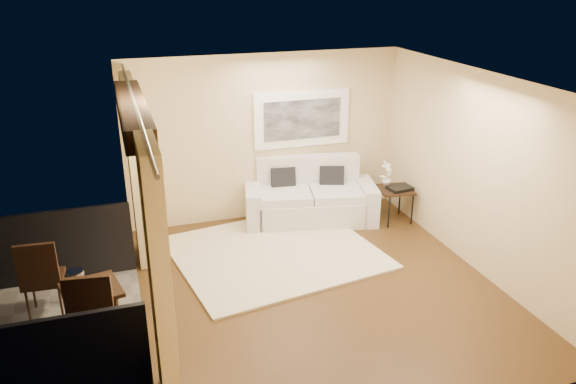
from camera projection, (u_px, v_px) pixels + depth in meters
floor at (319, 287)px, 7.37m from camera, size 5.00×5.00×0.00m
room_shell at (132, 111)px, 5.82m from camera, size 5.00×6.40×5.00m
balcony at (47, 322)px, 6.35m from camera, size 1.81×2.60×1.17m
curtains at (145, 215)px, 6.27m from camera, size 0.16×4.80×2.64m
artwork at (302, 119)px, 9.12m from camera, size 1.62×0.07×0.92m
rug at (275, 252)px, 8.24m from camera, size 3.15×2.85×0.04m
sofa at (310, 199)px, 9.26m from camera, size 2.26×1.33×1.02m
side_table at (396, 192)px, 9.13m from camera, size 0.60×0.60×0.57m
tray at (400, 188)px, 9.06m from camera, size 0.41×0.32×0.05m
orchid at (387, 174)px, 9.09m from camera, size 0.28×0.25×0.45m
bistro_table at (92, 295)px, 6.07m from camera, size 0.71×0.71×0.69m
balcony_chair_far at (40, 274)px, 6.50m from camera, size 0.48×0.48×1.04m
balcony_chair_near at (90, 321)px, 5.58m from camera, size 0.53×0.53×1.08m
ice_bucket at (76, 279)px, 6.02m from camera, size 0.18×0.18×0.20m
candle at (91, 280)px, 6.14m from camera, size 0.06×0.06×0.07m
vase at (88, 289)px, 5.85m from camera, size 0.04×0.04×0.18m
glass_a at (104, 284)px, 6.01m from camera, size 0.06×0.06×0.12m
glass_b at (105, 281)px, 6.07m from camera, size 0.06×0.06×0.12m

